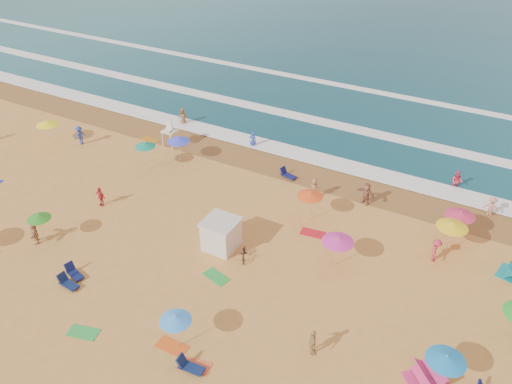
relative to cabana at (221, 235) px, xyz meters
The scene contains 12 objects.
ground 3.05m from the cabana, 157.71° to the right, with size 220.00×220.00×0.00m, color gold.
wet_sand 11.76m from the cabana, 103.14° to the left, with size 220.00×220.00×0.00m, color olive.
surf_foam 20.42m from the cabana, 97.50° to the left, with size 200.00×18.70×0.05m.
cabana is the anchor object (origin of this frame).
cabana_roof 1.06m from the cabana, ahead, with size 2.20×2.20×0.12m, color silver.
bicycle 2.01m from the cabana, ahead, with size 0.55×1.58×0.83m, color black.
lifeguard_stand 15.09m from the cabana, 139.86° to the left, with size 1.20×1.20×2.10m, color white, non-canonical shape.
beach_umbrellas 2.36m from the cabana, 163.91° to the right, with size 60.29×22.92×0.72m.
loungers 6.31m from the cabana, 38.36° to the right, with size 62.89×23.65×0.34m.
towels 4.38m from the cabana, 119.21° to the right, with size 50.12×26.09×0.03m.
popup_tents 15.98m from the cabana, ahead, with size 5.43×12.53×1.20m.
beachgoers 4.52m from the cabana, 128.43° to the left, with size 47.21×25.98×2.02m.
Camera 1 is at (17.15, -20.29, 21.38)m, focal length 35.00 mm.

